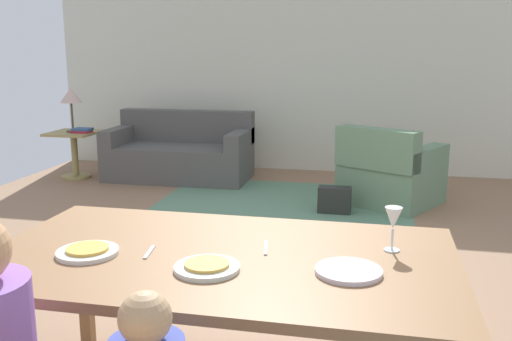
# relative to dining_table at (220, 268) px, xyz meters

# --- Properties ---
(ground_plane) EXTENTS (7.07, 6.61, 0.02)m
(ground_plane) POSITION_rel_dining_table_xyz_m (-0.18, 1.96, -0.71)
(ground_plane) COLOR #8D6A4D
(back_wall) EXTENTS (7.07, 0.10, 2.70)m
(back_wall) POSITION_rel_dining_table_xyz_m (-0.18, 5.31, 0.65)
(back_wall) COLOR beige
(back_wall) RESTS_ON ground_plane
(dining_table) EXTENTS (1.90, 1.07, 0.76)m
(dining_table) POSITION_rel_dining_table_xyz_m (0.00, 0.00, 0.00)
(dining_table) COLOR olive
(dining_table) RESTS_ON ground_plane
(plate_near_man) EXTENTS (0.25, 0.25, 0.02)m
(plate_near_man) POSITION_rel_dining_table_xyz_m (-0.52, -0.12, 0.07)
(plate_near_man) COLOR silver
(plate_near_man) RESTS_ON dining_table
(pizza_near_man) EXTENTS (0.17, 0.17, 0.01)m
(pizza_near_man) POSITION_rel_dining_table_xyz_m (-0.52, -0.12, 0.09)
(pizza_near_man) COLOR gold
(pizza_near_man) RESTS_ON plate_near_man
(plate_near_child) EXTENTS (0.25, 0.25, 0.02)m
(plate_near_child) POSITION_rel_dining_table_xyz_m (-0.00, -0.18, 0.07)
(plate_near_child) COLOR silver
(plate_near_child) RESTS_ON dining_table
(pizza_near_child) EXTENTS (0.17, 0.17, 0.01)m
(pizza_near_child) POSITION_rel_dining_table_xyz_m (-0.00, -0.18, 0.09)
(pizza_near_child) COLOR gold
(pizza_near_child) RESTS_ON plate_near_child
(plate_near_woman) EXTENTS (0.25, 0.25, 0.02)m
(plate_near_woman) POSITION_rel_dining_table_xyz_m (0.52, -0.10, 0.07)
(plate_near_woman) COLOR silver
(plate_near_woman) RESTS_ON dining_table
(wine_glass) EXTENTS (0.07, 0.07, 0.19)m
(wine_glass) POSITION_rel_dining_table_xyz_m (0.68, 0.18, 0.20)
(wine_glass) COLOR silver
(wine_glass) RESTS_ON dining_table
(fork) EXTENTS (0.04, 0.15, 0.01)m
(fork) POSITION_rel_dining_table_xyz_m (-0.28, -0.05, 0.07)
(fork) COLOR silver
(fork) RESTS_ON dining_table
(knife) EXTENTS (0.04, 0.17, 0.01)m
(knife) POSITION_rel_dining_table_xyz_m (0.17, 0.10, 0.07)
(knife) COLOR silver
(knife) RESTS_ON dining_table
(area_rug) EXTENTS (2.60, 1.80, 0.01)m
(area_rug) POSITION_rel_dining_table_xyz_m (-0.31, 3.60, -0.69)
(area_rug) COLOR slate
(area_rug) RESTS_ON ground_plane
(couch) EXTENTS (1.74, 0.86, 0.82)m
(couch) POSITION_rel_dining_table_xyz_m (-1.77, 4.46, -0.39)
(couch) COLOR #514F4B
(couch) RESTS_ON ground_plane
(armchair) EXTENTS (1.16, 1.16, 0.82)m
(armchair) POSITION_rel_dining_table_xyz_m (0.75, 3.76, -0.38)
(armchair) COLOR slate
(armchair) RESTS_ON ground_plane
(side_table) EXTENTS (0.56, 0.56, 0.58)m
(side_table) POSITION_rel_dining_table_xyz_m (-3.06, 4.20, -0.32)
(side_table) COLOR #9C8B4F
(side_table) RESTS_ON ground_plane
(table_lamp) EXTENTS (0.26, 0.26, 0.54)m
(table_lamp) POSITION_rel_dining_table_xyz_m (-3.06, 4.20, 0.31)
(table_lamp) COLOR #48402E
(table_lamp) RESTS_ON side_table
(book_lower) EXTENTS (0.22, 0.16, 0.03)m
(book_lower) POSITION_rel_dining_table_xyz_m (-2.92, 4.14, -0.10)
(book_lower) COLOR maroon
(book_lower) RESTS_ON side_table
(book_upper) EXTENTS (0.22, 0.16, 0.03)m
(book_upper) POSITION_rel_dining_table_xyz_m (-2.91, 4.16, -0.08)
(book_upper) COLOR #2F537F
(book_upper) RESTS_ON book_lower
(handbag) EXTENTS (0.32, 0.16, 0.26)m
(handbag) POSITION_rel_dining_table_xyz_m (0.23, 3.30, -0.57)
(handbag) COLOR #252824
(handbag) RESTS_ON ground_plane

